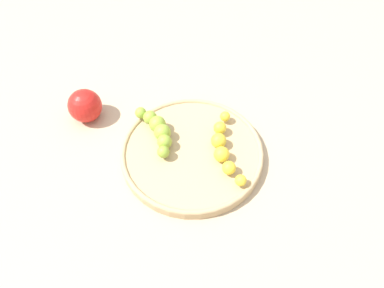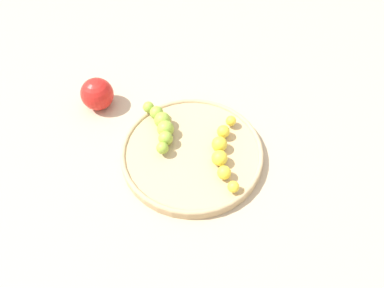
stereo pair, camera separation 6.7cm
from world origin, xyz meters
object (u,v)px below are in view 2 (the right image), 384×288
object	(u,v)px
banana_green	(161,125)
apple_red	(97,94)
fruit_bowl	(192,152)
banana_yellow	(223,151)

from	to	relation	value
banana_green	apple_red	world-z (taller)	apple_red
apple_red	fruit_bowl	bearing A→B (deg)	-98.24
fruit_bowl	banana_green	world-z (taller)	banana_green
banana_yellow	apple_red	xyz separation A→B (m)	(0.02, 0.31, 0.00)
banana_yellow	banana_green	size ratio (longest dim) A/B	1.55
banana_green	fruit_bowl	bearing A→B (deg)	-56.78
banana_yellow	apple_red	size ratio (longest dim) A/B	2.31
fruit_bowl	banana_green	xyz separation A→B (m)	(0.02, 0.08, 0.02)
fruit_bowl	banana_yellow	distance (m)	0.07
banana_yellow	banana_green	world-z (taller)	banana_green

